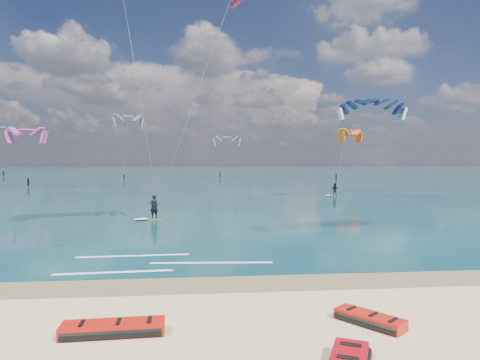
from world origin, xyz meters
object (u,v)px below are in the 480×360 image
at_px(packed_kite_left, 113,334).
at_px(kitesurfer_main, 165,89).
at_px(packed_kite_mid, 370,324).
at_px(kitesurfer_far, 354,142).

height_order(packed_kite_left, kitesurfer_main, kitesurfer_main).
bearing_deg(packed_kite_mid, packed_kite_left, -128.86).
bearing_deg(kitesurfer_far, packed_kite_left, -135.56).
relative_size(packed_kite_left, kitesurfer_far, 0.23).
distance_m(packed_kite_left, kitesurfer_main, 20.83).
bearing_deg(packed_kite_left, kitesurfer_far, 58.67).
xyz_separation_m(packed_kite_mid, kitesurfer_far, (13.90, 39.31, 6.89)).
xyz_separation_m(packed_kite_mid, kitesurfer_main, (-7.52, 18.33, 9.83)).
bearing_deg(packed_kite_left, kitesurfer_main, 87.14).
bearing_deg(packed_kite_mid, kitesurfer_main, 163.21).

